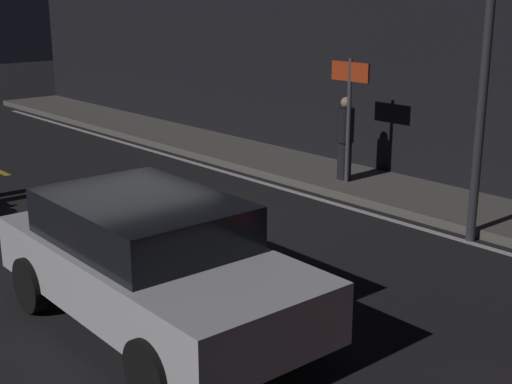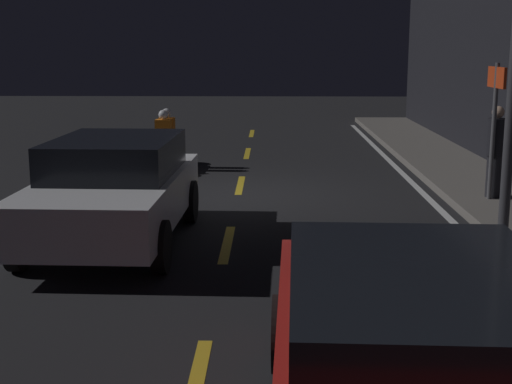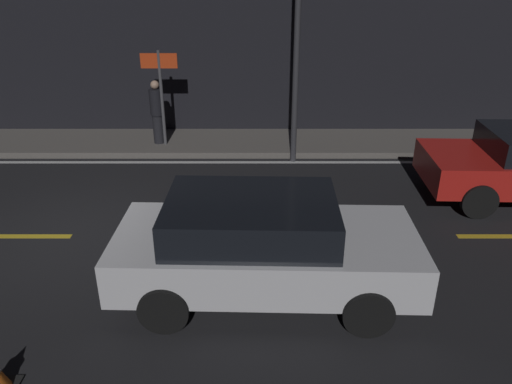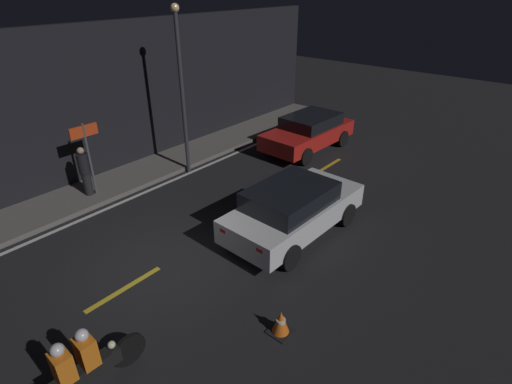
{
  "view_description": "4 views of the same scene",
  "coord_description": "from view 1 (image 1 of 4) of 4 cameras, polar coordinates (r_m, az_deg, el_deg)",
  "views": [
    {
      "loc": [
        9.91,
        -5.79,
        3.77
      ],
      "look_at": [
        2.78,
        0.55,
        1.07
      ],
      "focal_mm": 50.0,
      "sensor_mm": 36.0,
      "label": 1
    },
    {
      "loc": [
        13.52,
        0.63,
        2.82
      ],
      "look_at": [
        3.43,
        0.42,
        0.76
      ],
      "focal_mm": 50.0,
      "sensor_mm": 36.0,
      "label": 2
    },
    {
      "loc": [
        3.35,
        -7.83,
        4.56
      ],
      "look_at": [
        3.38,
        -0.24,
        1.0
      ],
      "focal_mm": 35.0,
      "sensor_mm": 36.0,
      "label": 3
    },
    {
      "loc": [
        -4.47,
        -6.99,
        6.41
      ],
      "look_at": [
        3.36,
        -0.35,
        0.92
      ],
      "focal_mm": 28.0,
      "sensor_mm": 36.0,
      "label": 4
    }
  ],
  "objects": [
    {
      "name": "raised_curb",
      "position": [
        15.0,
        5.22,
        1.47
      ],
      "size": [
        28.0,
        1.95,
        0.15
      ],
      "color": "#605B56",
      "rests_on": "ground"
    },
    {
      "name": "lane_dash_d",
      "position": [
        9.42,
        0.39,
        -7.78
      ],
      "size": [
        2.0,
        0.14,
        0.01
      ],
      "color": "gold",
      "rests_on": "ground"
    },
    {
      "name": "pedestrian",
      "position": [
        14.14,
        7.14,
        4.32
      ],
      "size": [
        0.34,
        0.34,
        1.64
      ],
      "color": "black",
      "rests_on": "raised_curb"
    },
    {
      "name": "lane_solid_kerb",
      "position": [
        14.18,
        1.81,
        0.37
      ],
      "size": [
        25.2,
        0.14,
        0.01
      ],
      "color": "silver",
      "rests_on": "ground"
    },
    {
      "name": "shop_sign",
      "position": [
        13.79,
        7.49,
        7.62
      ],
      "size": [
        0.9,
        0.08,
        2.4
      ],
      "color": "#4C4C51",
      "rests_on": "raised_curb"
    },
    {
      "name": "building_front",
      "position": [
        15.43,
        8.38,
        11.3
      ],
      "size": [
        28.0,
        0.3,
        5.21
      ],
      "color": "black",
      "rests_on": "ground"
    },
    {
      "name": "ground_plane",
      "position": [
        12.08,
        -10.8,
        -2.69
      ],
      "size": [
        56.0,
        56.0,
        0.0
      ],
      "primitive_type": "plane",
      "color": "black"
    },
    {
      "name": "sedan_white",
      "position": [
        8.24,
        -8.39,
        -5.38
      ],
      "size": [
        4.4,
        2.11,
        1.53
      ],
      "rotation": [
        0.0,
        0.0,
        -0.03
      ],
      "color": "silver",
      "rests_on": "ground"
    },
    {
      "name": "street_lamp",
      "position": [
        11.07,
        18.09,
        12.27
      ],
      "size": [
        0.28,
        0.28,
        5.76
      ],
      "color": "#333338",
      "rests_on": "ground"
    },
    {
      "name": "lane_dash_c",
      "position": [
        12.91,
        -13.1,
        -1.6
      ],
      "size": [
        2.0,
        0.14,
        0.01
      ],
      "color": "gold",
      "rests_on": "ground"
    }
  ]
}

